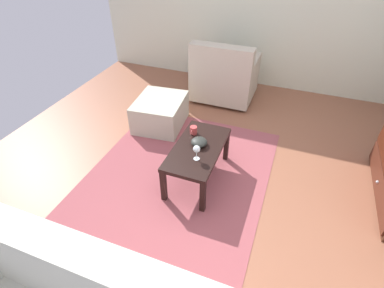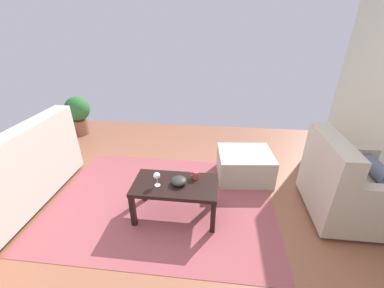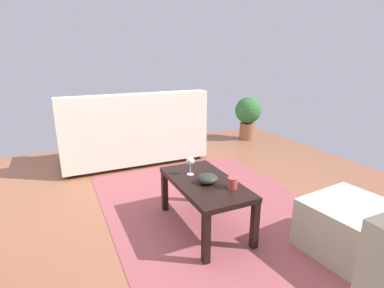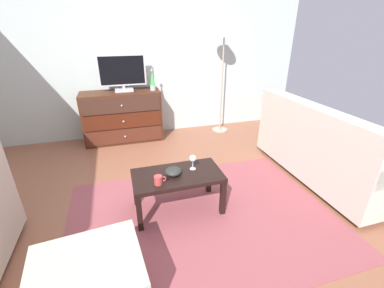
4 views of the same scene
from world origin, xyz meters
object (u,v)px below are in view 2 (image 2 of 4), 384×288
at_px(ottoman, 244,165).
at_px(couch_large, 4,183).
at_px(mug, 196,175).
at_px(potted_plant, 78,112).
at_px(bowl_decorative, 179,181).
at_px(armchair, 346,186).
at_px(wine_glass, 157,176).
at_px(coffee_table, 175,188).

bearing_deg(ottoman, couch_large, 19.29).
height_order(mug, potted_plant, potted_plant).
xyz_separation_m(mug, bowl_decorative, (0.17, 0.12, -0.01)).
height_order(mug, bowl_decorative, mug).
height_order(mug, ottoman, mug).
bearing_deg(armchair, wine_glass, 8.16).
distance_m(couch_large, ottoman, 2.84).
bearing_deg(potted_plant, bowl_decorative, 138.59).
xyz_separation_m(mug, couch_large, (2.08, 0.24, -0.10)).
relative_size(armchair, ottoman, 1.30).
relative_size(coffee_table, ottoman, 1.26).
distance_m(mug, bowl_decorative, 0.21).
height_order(coffee_table, mug, mug).
bearing_deg(couch_large, mug, -173.42).
distance_m(ottoman, potted_plant, 3.16).
bearing_deg(wine_glass, armchair, -171.84).
bearing_deg(bowl_decorative, couch_large, 3.48).
xyz_separation_m(bowl_decorative, potted_plant, (2.19, -1.93, -0.02)).
bearing_deg(coffee_table, wine_glass, 16.30).
xyz_separation_m(coffee_table, bowl_decorative, (-0.04, -0.00, 0.10)).
height_order(coffee_table, potted_plant, potted_plant).
relative_size(coffee_table, potted_plant, 1.23).
bearing_deg(potted_plant, coffee_table, 138.04).
height_order(couch_large, armchair, couch_large).
distance_m(wine_glass, bowl_decorative, 0.24).
height_order(coffee_table, ottoman, coffee_table).
xyz_separation_m(wine_glass, mug, (-0.38, -0.18, -0.07)).
height_order(wine_glass, couch_large, couch_large).
bearing_deg(bowl_decorative, potted_plant, -41.41).
distance_m(coffee_table, mug, 0.26).
relative_size(wine_glass, bowl_decorative, 0.95).
distance_m(mug, potted_plant, 2.97).
bearing_deg(ottoman, coffee_table, 45.74).
bearing_deg(coffee_table, bowl_decorative, -178.50).
xyz_separation_m(bowl_decorative, couch_large, (1.92, 0.12, -0.10)).
distance_m(mug, couch_large, 2.10).
relative_size(wine_glass, ottoman, 0.22).
relative_size(bowl_decorative, couch_large, 0.09).
xyz_separation_m(mug, potted_plant, (2.36, -1.81, -0.03)).
bearing_deg(wine_glass, bowl_decorative, -166.42).
bearing_deg(ottoman, mug, 49.54).
bearing_deg(potted_plant, couch_large, 97.54).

